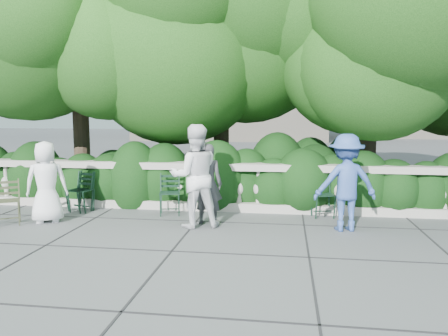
# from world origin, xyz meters

# --- Properties ---
(ground) EXTENTS (90.00, 90.00, 0.00)m
(ground) POSITION_xyz_m (0.00, 0.00, 0.00)
(ground) COLOR #4A4D51
(ground) RESTS_ON ground
(balustrade) EXTENTS (12.00, 0.44, 1.00)m
(balustrade) POSITION_xyz_m (0.00, 1.80, 0.49)
(balustrade) COLOR #9E998E
(balustrade) RESTS_ON ground
(shrub_hedge) EXTENTS (15.00, 2.60, 1.70)m
(shrub_hedge) POSITION_xyz_m (0.00, 3.00, 0.00)
(shrub_hedge) COLOR black
(shrub_hedge) RESTS_ON ground
(tree_canopy) EXTENTS (15.04, 6.52, 6.78)m
(tree_canopy) POSITION_xyz_m (0.69, 3.19, 3.96)
(tree_canopy) COLOR #3F3023
(tree_canopy) RESTS_ON ground
(chair_a) EXTENTS (0.60, 0.62, 0.84)m
(chair_a) POSITION_xyz_m (-3.12, 1.17, 0.00)
(chair_a) COLOR black
(chair_a) RESTS_ON ground
(chair_b) EXTENTS (0.51, 0.54, 0.84)m
(chair_b) POSITION_xyz_m (-3.03, 1.13, 0.00)
(chair_b) COLOR black
(chair_b) RESTS_ON ground
(chair_d) EXTENTS (0.54, 0.57, 0.84)m
(chair_d) POSITION_xyz_m (-1.10, 1.11, 0.00)
(chair_d) COLOR black
(chair_d) RESTS_ON ground
(chair_e) EXTENTS (0.54, 0.57, 0.84)m
(chair_e) POSITION_xyz_m (1.91, 1.35, 0.00)
(chair_e) COLOR black
(chair_e) RESTS_ON ground
(chair_weathered) EXTENTS (0.62, 0.64, 0.84)m
(chair_weathered) POSITION_xyz_m (-3.77, -0.04, 0.00)
(chair_weathered) COLOR black
(chair_weathered) RESTS_ON ground
(person_businessman) EXTENTS (0.87, 0.74, 1.52)m
(person_businessman) POSITION_xyz_m (-3.24, 0.37, 0.76)
(person_businessman) COLOR white
(person_businessman) RESTS_ON ground
(person_woman_grey) EXTENTS (0.55, 0.36, 1.49)m
(person_woman_grey) POSITION_xyz_m (-0.25, 0.65, 0.75)
(person_woman_grey) COLOR #393A3E
(person_woman_grey) RESTS_ON ground
(person_casual_man) EXTENTS (1.06, 0.94, 1.84)m
(person_casual_man) POSITION_xyz_m (-0.44, 0.45, 0.92)
(person_casual_man) COLOR white
(person_casual_man) RESTS_ON ground
(person_older_blue) EXTENTS (1.19, 0.82, 1.68)m
(person_older_blue) POSITION_xyz_m (2.18, 0.58, 0.84)
(person_older_blue) COLOR #34539C
(person_older_blue) RESTS_ON ground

